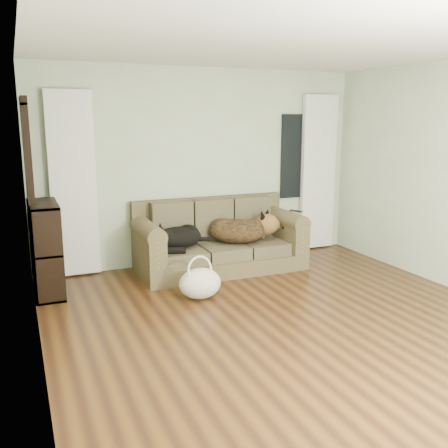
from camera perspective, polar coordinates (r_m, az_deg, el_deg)
name	(u,v)px	position (r m, az deg, el deg)	size (l,w,h in m)	color
floor	(295,326)	(4.90, 8.08, -11.50)	(5.00, 5.00, 0.00)	black
ceiling	(304,39)	(4.54, 9.10, 20.19)	(5.00, 5.00, 0.00)	white
wall_back	(202,167)	(6.78, -2.52, 6.56)	(4.50, 0.04, 2.60)	beige
wall_left	(32,208)	(3.89, -21.11, 1.69)	(0.04, 5.00, 2.60)	beige
curtain_left	(73,185)	(6.34, -16.86, 4.30)	(0.55, 0.08, 2.25)	white
curtain_right	(318,173)	(7.54, 10.70, 5.76)	(0.55, 0.08, 2.25)	white
window_pane	(296,156)	(7.38, 8.27, 7.66)	(0.50, 0.03, 1.20)	black
door_casing	(31,200)	(5.95, -21.19, 2.57)	(0.07, 0.60, 2.10)	black
sofa	(220,236)	(6.46, -0.43, -1.36)	(2.12, 0.92, 0.87)	brown
dog_black_lab	(176,238)	(6.23, -5.52, -1.63)	(0.65, 0.45, 0.27)	black
dog_shepherd	(240,232)	(6.52, 1.85, -0.88)	(0.77, 0.54, 0.34)	black
tv_remote	(296,211)	(6.72, 8.24, 1.48)	(0.05, 0.18, 0.02)	black
tote_bag	(200,284)	(5.50, -2.76, -6.91)	(0.47, 0.36, 0.34)	beige
bookshelf	(46,250)	(5.93, -19.68, -2.79)	(0.31, 0.83, 1.03)	black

